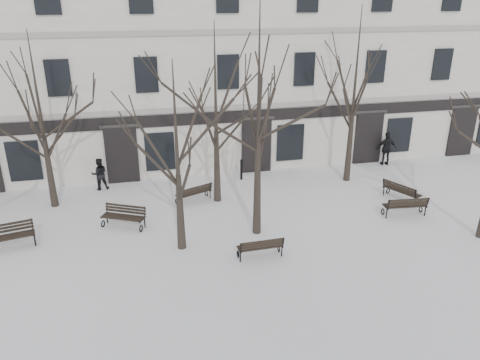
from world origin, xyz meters
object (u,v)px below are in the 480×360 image
object	(u,v)px
tree_1	(176,136)
bench_0	(8,236)
bench_1	(261,247)
bench_2	(406,205)
bench_3	(124,216)
bench_5	(401,191)
tree_2	(259,94)
bench_4	(194,193)

from	to	relation	value
tree_1	bench_0	xyz separation A→B (m)	(-6.42, 1.45, -3.90)
bench_1	bench_2	bearing A→B (deg)	-166.41
tree_1	bench_0	bearing A→B (deg)	167.30
bench_1	bench_3	distance (m)	6.07
tree_1	bench_2	xyz separation A→B (m)	(9.76, 0.58, -3.91)
bench_0	bench_5	world-z (taller)	bench_0
tree_2	bench_0	world-z (taller)	tree_2
tree_2	bench_1	distance (m)	5.55
bench_0	bench_3	world-z (taller)	bench_0
bench_0	bench_3	size ratio (longest dim) A/B	1.05
bench_1	bench_4	bearing A→B (deg)	-74.51
tree_1	bench_3	world-z (taller)	tree_1
tree_2	bench_1	world-z (taller)	tree_2
bench_3	tree_1	bearing A→B (deg)	-19.90
bench_1	bench_3	bearing A→B (deg)	-38.62
bench_0	bench_2	world-z (taller)	bench_0
bench_4	tree_2	bearing A→B (deg)	97.07
bench_4	bench_5	world-z (taller)	bench_5
bench_5	tree_1	bearing A→B (deg)	76.43
tree_1	bench_3	bearing A→B (deg)	133.45
bench_3	bench_5	xyz separation A→B (m)	(12.58, -0.16, -0.00)
bench_2	tree_1	bearing A→B (deg)	8.66
tree_2	bench_4	distance (m)	6.61
bench_3	bench_4	bearing A→B (deg)	56.63
bench_3	bench_4	size ratio (longest dim) A/B	1.06
bench_2	bench_3	xyz separation A→B (m)	(-11.89, 1.67, -0.01)
bench_2	bench_4	size ratio (longest dim) A/B	1.07
tree_2	bench_5	world-z (taller)	tree_2
bench_1	bench_2	size ratio (longest dim) A/B	0.89
bench_5	bench_0	bearing A→B (deg)	67.29
bench_0	bench_1	xyz separation A→B (m)	(9.15, -2.82, -0.06)
bench_1	tree_1	bearing A→B (deg)	-28.58
tree_1	bench_5	distance (m)	11.35
bench_0	bench_5	bearing A→B (deg)	-10.38
tree_1	bench_5	world-z (taller)	tree_1
tree_1	bench_3	distance (m)	5.00
bench_2	bench_0	bearing A→B (deg)	2.19
bench_0	bench_4	distance (m)	7.89
bench_0	bench_1	size ratio (longest dim) A/B	1.17
bench_3	bench_0	bearing A→B (deg)	-142.63
tree_1	bench_4	world-z (taller)	tree_1
bench_1	bench_4	world-z (taller)	bench_4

